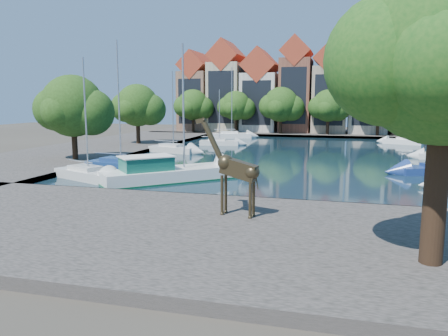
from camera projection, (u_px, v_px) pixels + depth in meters
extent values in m
plane|color=#38332B|center=(266.00, 205.00, 26.27)|extent=(160.00, 160.00, 0.00)
cube|color=black|center=(301.00, 156.00, 49.16)|extent=(38.00, 50.00, 0.08)
cube|color=#544D49|center=(240.00, 236.00, 19.55)|extent=(50.00, 14.00, 0.50)
cube|color=#544D49|center=(317.00, 133.00, 79.67)|extent=(60.00, 16.00, 0.50)
cube|color=#544D49|center=(103.00, 148.00, 55.53)|extent=(14.00, 52.00, 0.50)
cylinder|color=#332114|center=(436.00, 188.00, 15.26)|extent=(0.80, 0.80, 5.50)
sphere|color=#164915|center=(446.00, 50.00, 14.53)|extent=(6.40, 6.40, 6.40)
sphere|color=#164915|center=(391.00, 60.00, 14.65)|extent=(4.48, 4.48, 4.48)
cube|color=#865F49|center=(197.00, 101.00, 84.66)|extent=(5.39, 9.00, 11.00)
cube|color=#9F391F|center=(197.00, 66.00, 83.62)|extent=(5.44, 9.18, 5.44)
cube|color=black|center=(190.00, 101.00, 80.39)|extent=(4.40, 0.05, 8.25)
cube|color=#B9AF8E|center=(227.00, 97.00, 83.01)|extent=(5.88, 9.00, 12.50)
cube|color=#9F391F|center=(227.00, 57.00, 81.84)|extent=(5.94, 9.18, 5.94)
cube|color=black|center=(221.00, 97.00, 78.74)|extent=(4.80, 0.05, 9.38)
cube|color=silver|center=(261.00, 103.00, 81.50)|extent=(6.37, 9.00, 10.50)
cube|color=#9F391F|center=(261.00, 66.00, 80.47)|extent=(6.43, 9.18, 6.43)
cube|color=black|center=(256.00, 103.00, 77.23)|extent=(5.20, 0.05, 7.88)
cube|color=brown|center=(296.00, 96.00, 79.64)|extent=(5.39, 9.00, 13.00)
cube|color=#9F391F|center=(297.00, 52.00, 78.45)|extent=(5.44, 9.18, 5.44)
cube|color=black|center=(293.00, 96.00, 75.37)|extent=(4.40, 0.05, 9.75)
cube|color=tan|center=(330.00, 100.00, 78.23)|extent=(5.88, 9.00, 11.50)
cube|color=#9F391F|center=(331.00, 60.00, 77.13)|extent=(5.94, 9.18, 5.94)
cube|color=black|center=(329.00, 100.00, 73.95)|extent=(4.80, 0.05, 8.62)
cube|color=#BDB4A1|center=(368.00, 99.00, 76.52)|extent=(6.37, 9.00, 12.00)
cube|color=#9F391F|center=(370.00, 55.00, 75.37)|extent=(6.43, 9.18, 6.43)
cube|color=black|center=(369.00, 99.00, 72.25)|extent=(5.20, 0.05, 9.00)
cube|color=brown|center=(407.00, 103.00, 74.97)|extent=(5.39, 9.00, 10.50)
cube|color=#9F391F|center=(410.00, 65.00, 73.98)|extent=(5.44, 9.18, 5.44)
cube|color=black|center=(411.00, 103.00, 70.70)|extent=(4.40, 0.05, 7.88)
cylinder|color=#332114|center=(193.00, 123.00, 79.76)|extent=(0.50, 0.50, 3.20)
sphere|color=#1F3B11|center=(193.00, 105.00, 79.25)|extent=(5.60, 5.60, 5.60)
sphere|color=#1F3B11|center=(202.00, 108.00, 79.20)|extent=(4.20, 4.20, 4.20)
sphere|color=#1F3B11|center=(184.00, 106.00, 79.31)|extent=(3.92, 3.92, 3.92)
cylinder|color=#332114|center=(236.00, 124.00, 77.71)|extent=(0.50, 0.50, 3.20)
sphere|color=#1F3B11|center=(236.00, 106.00, 77.23)|extent=(5.20, 5.20, 5.20)
sphere|color=#1F3B11|center=(245.00, 109.00, 77.19)|extent=(3.90, 3.90, 3.90)
sphere|color=#1F3B11|center=(227.00, 107.00, 77.25)|extent=(3.64, 3.64, 3.64)
cylinder|color=#332114|center=(280.00, 124.00, 75.67)|extent=(0.50, 0.50, 3.20)
sphere|color=#1F3B11|center=(281.00, 104.00, 75.14)|extent=(6.00, 6.00, 6.00)
sphere|color=#1F3B11|center=(291.00, 108.00, 75.06)|extent=(4.50, 4.50, 4.50)
sphere|color=#1F3B11|center=(271.00, 106.00, 75.23)|extent=(4.20, 4.20, 4.20)
cylinder|color=#332114|center=(328.00, 125.00, 73.62)|extent=(0.50, 0.50, 3.20)
sphere|color=#1F3B11|center=(328.00, 106.00, 73.12)|extent=(5.40, 5.40, 5.40)
sphere|color=#1F3B11|center=(338.00, 109.00, 73.08)|extent=(4.05, 4.05, 4.05)
sphere|color=#1F3B11|center=(319.00, 107.00, 73.16)|extent=(3.78, 3.78, 3.78)
cylinder|color=#332114|center=(378.00, 126.00, 71.57)|extent=(0.50, 0.50, 3.20)
sphere|color=#1F3B11|center=(379.00, 105.00, 71.05)|extent=(5.80, 5.80, 5.80)
sphere|color=#1F3B11|center=(390.00, 109.00, 70.99)|extent=(4.35, 4.35, 4.35)
sphere|color=#1F3B11|center=(369.00, 107.00, 71.13)|extent=(4.06, 4.06, 4.06)
cylinder|color=#332114|center=(431.00, 126.00, 69.52)|extent=(0.50, 0.50, 3.20)
sphere|color=#1F3B11|center=(432.00, 106.00, 69.03)|extent=(5.20, 5.20, 5.20)
sphere|color=#1F3B11|center=(442.00, 110.00, 69.00)|extent=(3.90, 3.90, 3.90)
sphere|color=#1F3B11|center=(423.00, 108.00, 69.06)|extent=(3.64, 3.64, 3.64)
cylinder|color=#332114|center=(75.00, 142.00, 42.75)|extent=(0.54, 0.54, 3.40)
sphere|color=#1F3B11|center=(73.00, 106.00, 42.21)|extent=(6.00, 6.00, 6.00)
sphere|color=#1F3B11|center=(91.00, 112.00, 42.13)|extent=(4.50, 4.50, 4.50)
sphere|color=#1F3B11|center=(56.00, 109.00, 42.30)|extent=(4.20, 4.20, 4.20)
cylinder|color=#332114|center=(138.00, 131.00, 58.28)|extent=(0.54, 0.54, 3.40)
sphere|color=#1F3B11|center=(137.00, 105.00, 57.75)|extent=(5.60, 5.60, 5.60)
sphere|color=#1F3B11|center=(150.00, 109.00, 57.70)|extent=(4.20, 4.20, 4.20)
sphere|color=#1F3B11|center=(125.00, 107.00, 57.81)|extent=(3.92, 3.92, 3.92)
cylinder|color=#372D1B|center=(222.00, 195.00, 22.08)|extent=(0.15, 0.15, 2.03)
cylinder|color=#372D1B|center=(226.00, 194.00, 22.46)|extent=(0.15, 0.15, 2.03)
cylinder|color=#372D1B|center=(250.00, 198.00, 21.40)|extent=(0.15, 0.15, 2.03)
cylinder|color=#372D1B|center=(254.00, 196.00, 21.78)|extent=(0.15, 0.15, 2.03)
cube|color=#372D1B|center=(239.00, 169.00, 21.70)|extent=(2.04, 0.91, 1.19)
cylinder|color=#372D1B|center=(213.00, 142.00, 22.13)|extent=(1.33, 0.54, 2.10)
cube|color=#372D1B|center=(201.00, 121.00, 22.28)|extent=(0.59, 0.28, 0.32)
cube|color=white|center=(170.00, 173.00, 33.59)|extent=(9.64, 9.33, 1.23)
cube|color=#135646|center=(147.00, 165.00, 32.60)|extent=(4.23, 4.17, 1.14)
cylinder|color=#B2B2B7|center=(183.00, 107.00, 33.37)|extent=(0.15, 0.15, 9.46)
cube|color=beige|center=(88.00, 173.00, 34.43)|extent=(6.56, 4.43, 0.94)
cube|color=beige|center=(88.00, 169.00, 34.38)|extent=(3.09, 2.46, 0.52)
cylinder|color=#B2B2B7|center=(85.00, 115.00, 33.72)|extent=(0.12, 0.12, 8.70)
cube|color=navy|center=(121.00, 165.00, 38.77)|extent=(6.67, 3.26, 1.01)
cube|color=navy|center=(121.00, 161.00, 38.72)|extent=(3.02, 2.01, 0.56)
cylinder|color=#B2B2B7|center=(119.00, 102.00, 37.92)|extent=(0.13, 0.13, 10.49)
cube|color=silver|center=(174.00, 149.00, 51.96)|extent=(6.28, 3.49, 0.92)
cube|color=silver|center=(173.00, 146.00, 51.91)|extent=(2.88, 2.06, 0.51)
cylinder|color=#B2B2B7|center=(173.00, 109.00, 51.24)|extent=(0.12, 0.12, 8.76)
cube|color=silver|center=(219.00, 142.00, 60.40)|extent=(5.58, 2.64, 0.81)
cube|color=silver|center=(219.00, 140.00, 60.36)|extent=(2.51, 1.64, 0.45)
cylinder|color=#B2B2B7|center=(219.00, 115.00, 59.82)|extent=(0.11, 0.11, 6.98)
cube|color=white|center=(232.00, 135.00, 71.51)|extent=(6.61, 4.15, 1.01)
cube|color=white|center=(232.00, 133.00, 71.46)|extent=(3.08, 2.35, 0.56)
cylinder|color=#B2B2B7|center=(232.00, 100.00, 70.65)|extent=(0.13, 0.13, 10.66)
cube|color=navy|center=(434.00, 169.00, 37.04)|extent=(6.46, 4.13, 0.79)
cube|color=navy|center=(434.00, 166.00, 37.00)|extent=(3.02, 2.33, 0.44)
cylinder|color=#B2B2B7|center=(439.00, 103.00, 36.19)|extent=(0.11, 0.11, 10.59)
cube|color=silver|center=(446.00, 156.00, 45.86)|extent=(5.53, 2.28, 0.82)
cube|color=silver|center=(446.00, 153.00, 45.82)|extent=(2.45, 1.49, 0.45)
cube|color=white|center=(403.00, 141.00, 61.72)|extent=(5.47, 3.46, 0.90)
cube|color=white|center=(403.00, 139.00, 61.67)|extent=(2.55, 1.96, 0.50)
cylinder|color=#B2B2B7|center=(405.00, 112.00, 61.08)|extent=(0.12, 0.12, 7.77)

